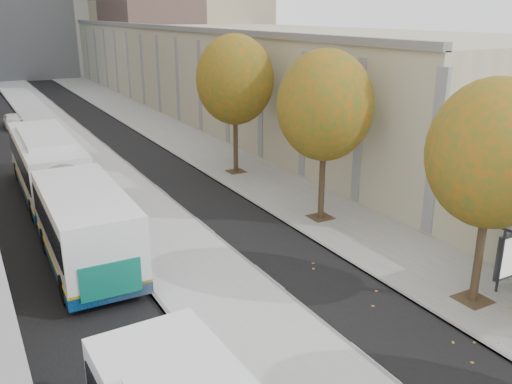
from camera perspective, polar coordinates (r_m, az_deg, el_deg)
bus_platform at (r=34.88m, az=-16.20°, el=2.03°), size 4.25×150.00×0.15m
sidewalk at (r=37.34m, az=-4.19°, el=3.74°), size 4.75×150.00×0.08m
building_tan at (r=67.47m, az=-5.97°, el=13.70°), size 18.00×92.00×8.00m
tree_c at (r=18.62m, az=23.71°, el=3.68°), size 4.20×4.20×7.28m
tree_d at (r=24.92m, az=7.27°, el=8.99°), size 4.40×4.40×7.60m
tree_e at (r=32.51m, az=-2.24°, el=11.71°), size 4.60×4.60×7.92m
bus_far at (r=27.05m, az=-19.89°, el=0.64°), size 3.14×19.13×3.18m
distant_car at (r=51.29m, az=-24.25°, el=6.86°), size 1.47×3.57×1.21m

